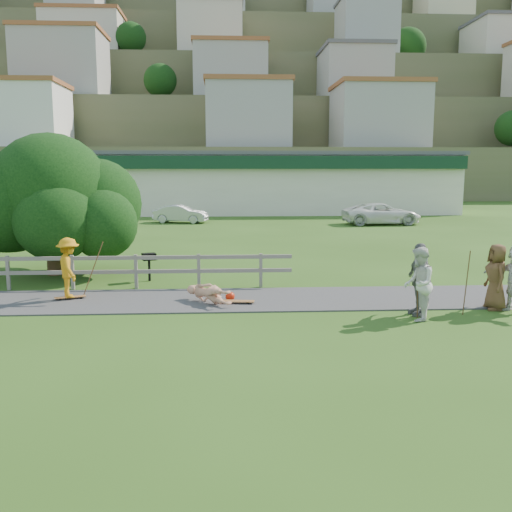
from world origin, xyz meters
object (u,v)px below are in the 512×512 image
object	(u,v)px
spectator_a	(419,284)
bbq	(149,267)
skater_rider	(69,271)
skater_fallen	(209,294)
car_silver	(181,214)
spectator_b	(419,279)
tree	(52,222)
car_white	(382,214)
spectator_c	(496,277)

from	to	relation	value
spectator_a	bbq	xyz separation A→B (m)	(-7.46, 5.46, -0.46)
skater_rider	skater_fallen	xyz separation A→B (m)	(4.07, -0.71, -0.57)
skater_rider	car_silver	bearing A→B (deg)	-28.49
spectator_b	bbq	distance (m)	9.12
skater_fallen	tree	distance (m)	7.64
car_silver	tree	size ratio (longest dim) A/B	0.56
skater_rider	car_silver	world-z (taller)	skater_rider
tree	bbq	world-z (taller)	tree
skater_rider	car_white	world-z (taller)	skater_rider
skater_fallen	spectator_a	xyz separation A→B (m)	(5.34, -1.99, 0.63)
tree	car_silver	bearing A→B (deg)	80.73
spectator_a	car_silver	bearing A→B (deg)	-144.00
spectator_b	spectator_c	distance (m)	2.32
skater_rider	spectator_a	xyz separation A→B (m)	(9.41, -2.70, 0.07)
skater_rider	skater_fallen	distance (m)	4.17
spectator_c	bbq	world-z (taller)	spectator_c
bbq	spectator_c	bearing A→B (deg)	-46.20
skater_fallen	bbq	size ratio (longest dim) A/B	1.75
car_silver	tree	world-z (taller)	tree
skater_rider	tree	xyz separation A→B (m)	(-1.62, 4.13, 1.03)
spectator_b	tree	distance (m)	12.91
skater_rider	spectator_c	xyz separation A→B (m)	(11.89, -1.75, 0.03)
spectator_c	bbq	bearing A→B (deg)	-111.82
spectator_b	tree	bearing A→B (deg)	-126.27
skater_fallen	spectator_b	size ratio (longest dim) A/B	0.88
skater_rider	spectator_b	distance (m)	9.85
spectator_b	car_silver	bearing A→B (deg)	-169.24
spectator_a	tree	world-z (taller)	tree
spectator_c	car_white	bearing A→B (deg)	174.54
skater_fallen	spectator_c	size ratio (longest dim) A/B	0.93
car_white	skater_fallen	bearing A→B (deg)	150.09
car_white	bbq	world-z (taller)	car_white
car_silver	bbq	world-z (taller)	car_silver
skater_rider	car_silver	size ratio (longest dim) A/B	0.47
car_white	spectator_b	bearing A→B (deg)	163.53
spectator_c	car_white	distance (m)	23.28
tree	spectator_b	bearing A→B (deg)	-29.37
spectator_b	spectator_a	bearing A→B (deg)	-27.42
spectator_b	tree	size ratio (longest dim) A/B	0.28
bbq	spectator_b	bearing A→B (deg)	-54.67
skater_fallen	car_silver	world-z (taller)	car_silver
car_white	bbq	bearing A→B (deg)	141.37
skater_fallen	car_silver	distance (m)	24.10
spectator_b	car_white	xyz separation A→B (m)	(5.54, 23.49, -0.23)
spectator_c	car_silver	distance (m)	27.07
spectator_b	spectator_c	xyz separation A→B (m)	(2.28, 0.44, -0.05)
skater_fallen	car_silver	size ratio (longest dim) A/B	0.45
spectator_c	car_silver	bearing A→B (deg)	-154.87
skater_rider	skater_fallen	world-z (taller)	skater_rider
skater_rider	bbq	size ratio (longest dim) A/B	1.83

